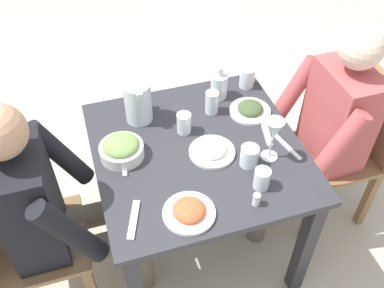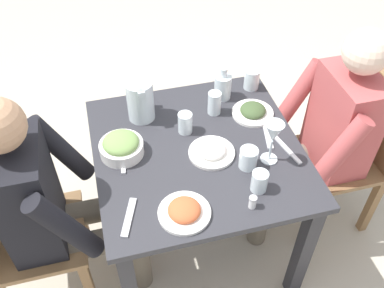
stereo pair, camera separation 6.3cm
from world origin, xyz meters
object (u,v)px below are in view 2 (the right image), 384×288
object	(u,v)px
plate_yoghurt	(212,151)
oil_carafe	(223,87)
water_glass_near_right	(214,103)
wine_glass	(273,134)
dining_table	(197,168)
chair_far	(13,233)
water_pitcher	(140,100)
salad_bowl	(121,146)
water_glass_far_left	(259,181)
diner_far	(55,201)
plate_dolmas	(253,111)
chair_near	(354,148)
water_glass_center	(185,123)
salt_shaker	(253,202)
diner_near	(322,134)
water_glass_by_pitcher	(252,79)
water_glass_near_left	(248,158)
plate_rice_curry	(184,211)

from	to	relation	value
plate_yoghurt	oil_carafe	world-z (taller)	oil_carafe
water_glass_near_right	wine_glass	world-z (taller)	wine_glass
water_glass_near_right	dining_table	bearing A→B (deg)	147.11
chair_far	water_pitcher	size ratio (longest dim) A/B	4.50
wine_glass	salad_bowl	bearing A→B (deg)	72.01
water_glass_far_left	water_pitcher	bearing A→B (deg)	34.32
plate_yoghurt	water_glass_far_left	world-z (taller)	water_glass_far_left
diner_far	plate_dolmas	world-z (taller)	diner_far
chair_near	plate_yoghurt	xyz separation A→B (m)	(-0.07, 0.76, 0.24)
plate_dolmas	water_glass_near_right	bearing A→B (deg)	70.80
wine_glass	water_glass_center	bearing A→B (deg)	49.00
diner_far	salt_shaker	bearing A→B (deg)	-111.08
water_pitcher	wine_glass	xyz separation A→B (m)	(-0.39, -0.46, 0.05)
salad_bowl	plate_dolmas	bearing A→B (deg)	-81.05
salad_bowl	water_glass_near_right	distance (m)	0.47
diner_near	salt_shaker	distance (m)	0.62
salad_bowl	water_glass_near_right	world-z (taller)	water_glass_near_right
plate_yoghurt	water_glass_by_pitcher	xyz separation A→B (m)	(0.38, -0.31, 0.03)
water_glass_near_left	water_glass_far_left	world-z (taller)	water_glass_near_left
dining_table	water_glass_far_left	distance (m)	0.36
diner_near	salad_bowl	distance (m)	0.92
water_glass_near_left	water_glass_by_pitcher	bearing A→B (deg)	-21.62
diner_far	water_glass_far_left	bearing A→B (deg)	-104.75
dining_table	water_glass_by_pitcher	distance (m)	0.52
water_glass_by_pitcher	water_pitcher	bearing A→B (deg)	98.23
wine_glass	oil_carafe	world-z (taller)	wine_glass
plate_dolmas	water_glass_near_left	distance (m)	0.32
water_glass_far_left	diner_near	bearing A→B (deg)	-56.35
chair_far	plate_yoghurt	size ratio (longest dim) A/B	4.44
chair_near	oil_carafe	bearing A→B (deg)	65.04
diner_near	plate_rice_curry	size ratio (longest dim) A/B	5.90
oil_carafe	chair_far	bearing A→B (deg)	110.00
water_glass_far_left	oil_carafe	world-z (taller)	oil_carafe
water_glass_far_left	water_glass_near_left	bearing A→B (deg)	-0.06
plate_rice_curry	chair_far	bearing A→B (deg)	69.85
diner_near	water_glass_far_left	xyz separation A→B (m)	(-0.29, 0.44, 0.13)
chair_far	water_glass_by_pitcher	world-z (taller)	chair_far
diner_near	water_glass_by_pitcher	xyz separation A→B (m)	(0.32, 0.24, 0.13)
water_pitcher	plate_yoghurt	world-z (taller)	water_pitcher
plate_yoghurt	water_glass_near_left	xyz separation A→B (m)	(-0.10, -0.12, 0.03)
diner_far	oil_carafe	bearing A→B (deg)	-65.51
plate_dolmas	dining_table	bearing A→B (deg)	116.39
chair_near	water_glass_near_right	world-z (taller)	chair_near
plate_rice_curry	diner_far	bearing A→B (deg)	62.29
water_glass_by_pitcher	salt_shaker	xyz separation A→B (m)	(-0.68, 0.25, -0.02)
diner_near	salad_bowl	xyz separation A→B (m)	(0.03, 0.92, 0.12)
salad_bowl	plate_yoghurt	world-z (taller)	salad_bowl
water_pitcher	water_glass_near_left	xyz separation A→B (m)	(-0.40, -0.36, -0.05)
chair_near	salt_shaker	world-z (taller)	chair_near
chair_near	diner_far	bearing A→B (deg)	93.50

